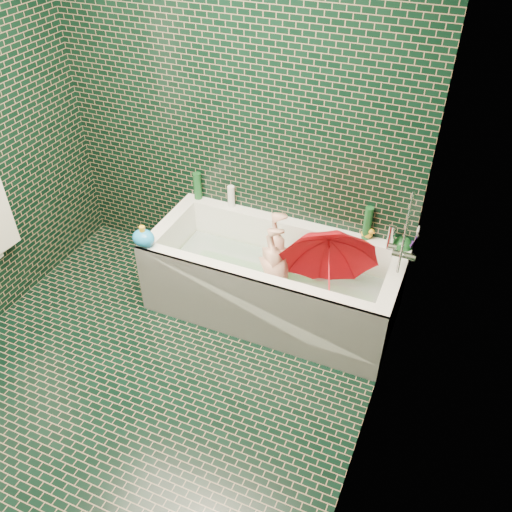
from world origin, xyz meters
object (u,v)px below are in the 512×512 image
at_px(child, 278,281).
at_px(bath_toy, 143,238).
at_px(bathtub, 272,287).
at_px(rubber_duck, 368,234).
at_px(umbrella, 329,272).

xyz_separation_m(child, bath_toy, (-0.85, -0.28, 0.31)).
xyz_separation_m(bathtub, child, (0.05, -0.03, 0.10)).
relative_size(child, rubber_duck, 8.73).
height_order(bathtub, rubber_duck, rubber_duck).
relative_size(bathtub, umbrella, 2.82).
distance_m(rubber_duck, bath_toy, 1.50).
xyz_separation_m(child, umbrella, (0.36, -0.05, 0.22)).
xyz_separation_m(bathtub, bath_toy, (-0.79, -0.31, 0.40)).
bearing_deg(bathtub, child, -29.93).
distance_m(child, bath_toy, 0.94).
bearing_deg(child, umbrella, 72.97).
height_order(child, bath_toy, bath_toy).
relative_size(bathtub, child, 1.79).
height_order(child, umbrella, umbrella).
distance_m(child, rubber_duck, 0.68).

